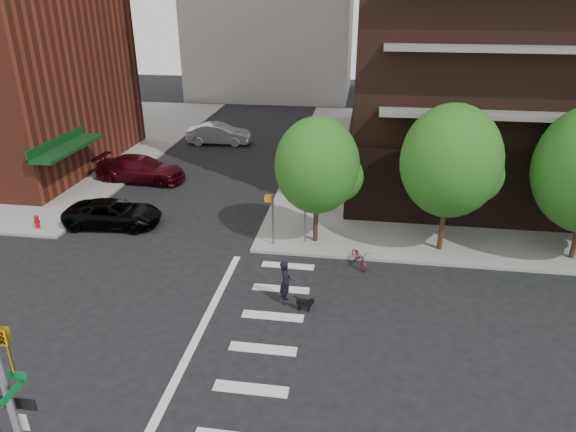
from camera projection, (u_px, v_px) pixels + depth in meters
ground at (181, 341)px, 18.45m from camera, size 120.00×120.00×0.00m
sidewalk_ne at (564, 164)px, 36.91m from camera, size 39.00×33.00×0.15m
crosswalk at (241, 347)px, 18.15m from camera, size 3.85×13.00×0.01m
tree_a at (317, 166)px, 23.96m from camera, size 4.00×4.00×5.90m
tree_b at (451, 161)px, 22.95m from camera, size 4.50×4.50×6.65m
pedestrian_signal at (280, 211)px, 24.55m from camera, size 2.18×0.67×2.60m
fire_hydrant at (37, 221)px, 26.69m from camera, size 0.24×0.24×0.73m
parked_car_black at (113, 213)px, 27.23m from camera, size 2.65×5.16×1.39m
parked_car_maroon at (141, 169)px, 33.53m from camera, size 2.54×5.86×1.68m
parked_car_silver at (219, 134)px, 41.68m from camera, size 2.10×5.21×1.68m
scooter at (359, 257)px, 23.32m from camera, size 1.18×1.73×0.86m
dog_walker at (285, 282)px, 20.40m from camera, size 0.71×0.50×1.86m
dog at (305, 303)px, 20.05m from camera, size 0.71×0.30×0.59m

